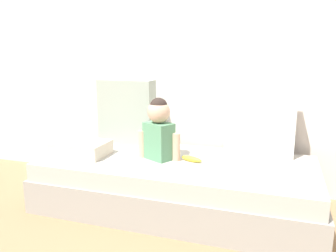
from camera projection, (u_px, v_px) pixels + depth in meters
name	position (u px, v px, depth m)	size (l,w,h in m)	color
ground_plane	(176.00, 207.00, 2.57)	(12.00, 12.00, 0.00)	#93704C
back_wall	(197.00, 49.00, 2.85)	(5.22, 0.10, 2.33)	silver
couch	(177.00, 184.00, 2.53)	(2.02, 0.88, 0.37)	#9C978F
throw_pillow_left	(127.00, 112.00, 2.92)	(0.48, 0.16, 0.54)	#99A393
throw_pillow_right	(260.00, 122.00, 2.58)	(0.50, 0.16, 0.50)	silver
toddler	(159.00, 128.00, 2.48)	(0.32, 0.22, 0.45)	#568E66
banana	(191.00, 159.00, 2.45)	(0.17, 0.04, 0.04)	yellow
folded_blanket	(81.00, 148.00, 2.61)	(0.40, 0.28, 0.11)	beige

